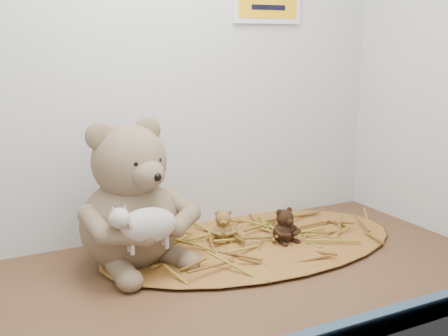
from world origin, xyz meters
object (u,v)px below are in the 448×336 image
main_teddy (129,194)px  mini_teddy_brown (284,224)px  mini_teddy_tan (223,224)px  toy_lamb (148,226)px

main_teddy → mini_teddy_brown: bearing=-24.4°
main_teddy → mini_teddy_tan: main_teddy is taller
mini_teddy_tan → mini_teddy_brown: 13.48cm
toy_lamb → mini_teddy_tan: toy_lamb is taller
mini_teddy_brown → mini_teddy_tan: bearing=144.2°
toy_lamb → mini_teddy_tan: size_ratio=2.06×
main_teddy → toy_lamb: size_ratio=2.07×
toy_lamb → mini_teddy_tan: (21.71, 11.88, -6.71)cm
main_teddy → toy_lamb: 11.23cm
mini_teddy_tan → mini_teddy_brown: mini_teddy_brown is taller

